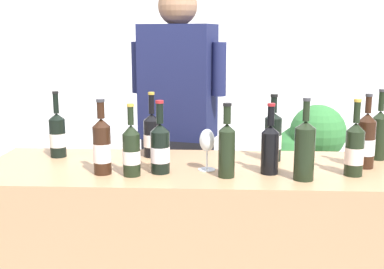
{
  "coord_description": "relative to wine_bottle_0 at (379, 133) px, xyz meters",
  "views": [
    {
      "loc": [
        -0.01,
        -2.2,
        1.54
      ],
      "look_at": [
        -0.12,
        0.0,
        1.09
      ],
      "focal_mm": 46.61,
      "sensor_mm": 36.0,
      "label": 1
    }
  ],
  "objects": [
    {
      "name": "potted_shrub",
      "position": [
        -0.15,
        1.09,
        -0.43
      ],
      "size": [
        0.54,
        0.54,
        1.06
      ],
      "color": "brown",
      "rests_on": "ground_plane"
    },
    {
      "name": "wine_bottle_9",
      "position": [
        -0.51,
        -0.05,
        -0.01
      ],
      "size": [
        0.08,
        0.08,
        0.32
      ],
      "color": "black",
      "rests_on": "counter"
    },
    {
      "name": "wine_bottle_4",
      "position": [
        -1.27,
        -0.32,
        -0.01
      ],
      "size": [
        0.08,
        0.08,
        0.33
      ],
      "color": "black",
      "rests_on": "counter"
    },
    {
      "name": "wine_bottle_3",
      "position": [
        -0.55,
        -0.28,
        -0.01
      ],
      "size": [
        0.08,
        0.08,
        0.31
      ],
      "color": "black",
      "rests_on": "counter"
    },
    {
      "name": "wine_bottle_5",
      "position": [
        -0.19,
        -0.29,
        -0.01
      ],
      "size": [
        0.08,
        0.08,
        0.33
      ],
      "color": "black",
      "rests_on": "counter"
    },
    {
      "name": "wine_bottle_8",
      "position": [
        -1.56,
        -0.03,
        -0.02
      ],
      "size": [
        0.08,
        0.08,
        0.32
      ],
      "color": "black",
      "rests_on": "counter"
    },
    {
      "name": "wine_bottle_11",
      "position": [
        -1.14,
        -0.34,
        -0.02
      ],
      "size": [
        0.08,
        0.08,
        0.31
      ],
      "color": "black",
      "rests_on": "counter"
    },
    {
      "name": "wall_back",
      "position": [
        -0.77,
        2.42,
        0.33
      ],
      "size": [
        8.0,
        0.1,
        2.8
      ],
      "primitive_type": "cube",
      "color": "white",
      "rests_on": "ground_plane"
    },
    {
      "name": "wine_bottle_2",
      "position": [
        -0.11,
        -0.16,
        -0.01
      ],
      "size": [
        0.08,
        0.08,
        0.34
      ],
      "color": "black",
      "rests_on": "counter"
    },
    {
      "name": "counter",
      "position": [
        -0.77,
        -0.18,
        -0.6
      ],
      "size": [
        2.16,
        0.67,
        0.94
      ],
      "primitive_type": "cube",
      "color": "#9E7A56",
      "rests_on": "ground_plane"
    },
    {
      "name": "person_server",
      "position": [
        -1.0,
        0.45,
        -0.19
      ],
      "size": [
        0.55,
        0.34,
        1.8
      ],
      "color": "black",
      "rests_on": "ground_plane"
    },
    {
      "name": "wine_glass",
      "position": [
        -0.82,
        -0.24,
        -0.0
      ],
      "size": [
        0.08,
        0.08,
        0.19
      ],
      "color": "silver",
      "rests_on": "counter"
    },
    {
      "name": "wine_bottle_1",
      "position": [
        -1.02,
        -0.29,
        -0.02
      ],
      "size": [
        0.08,
        0.08,
        0.32
      ],
      "color": "black",
      "rests_on": "counter"
    },
    {
      "name": "wine_bottle_6",
      "position": [
        -0.74,
        -0.34,
        -0.0
      ],
      "size": [
        0.07,
        0.07,
        0.32
      ],
      "color": "black",
      "rests_on": "counter"
    },
    {
      "name": "wine_bottle_0",
      "position": [
        0.0,
        0.0,
        0.0
      ],
      "size": [
        0.07,
        0.07,
        0.34
      ],
      "color": "black",
      "rests_on": "counter"
    },
    {
      "name": "wine_bottle_10",
      "position": [
        -0.42,
        -0.37,
        0.0
      ],
      "size": [
        0.08,
        0.08,
        0.34
      ],
      "color": "black",
      "rests_on": "counter"
    },
    {
      "name": "wine_bottle_7",
      "position": [
        -1.1,
        0.0,
        -0.02
      ],
      "size": [
        0.08,
        0.08,
        0.32
      ],
      "color": "black",
      "rests_on": "counter"
    }
  ]
}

